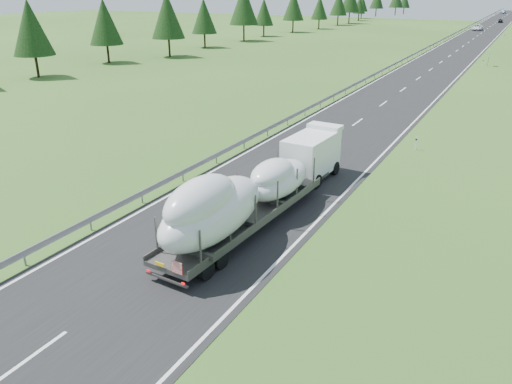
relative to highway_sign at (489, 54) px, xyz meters
The scene contains 10 objects.
ground 80.34m from the highway_sign, 95.14° to the right, with size 400.00×400.00×0.00m, color #30541C.
road_surface 21.33m from the highway_sign, 109.80° to the left, with size 10.00×400.00×0.02m, color black.
guardrail 23.57m from the highway_sign, 122.08° to the left, with size 0.10×400.00×0.76m.
marker_posts 75.01m from the highway_sign, 90.53° to the left, with size 0.13×350.08×1.00m.
highway_sign is the anchor object (origin of this frame).
tree_line_left 54.05m from the highway_sign, 165.67° to the left, with size 13.45×272.04×12.60m.
boat_truck 67.63m from the highway_sign, 94.59° to the right, with size 3.24×17.60×4.08m.
distant_van 74.32m from the highway_sign, 97.15° to the left, with size 2.62×5.68×1.58m, color white.
distant_car_dark 113.15m from the highway_sign, 92.99° to the left, with size 1.57×3.90×1.33m, color black.
distant_car_blue 182.90m from the highway_sign, 92.91° to the left, with size 1.52×4.37×1.44m, color navy.
Camera 1 is at (13.15, -8.27, 11.67)m, focal length 35.00 mm.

